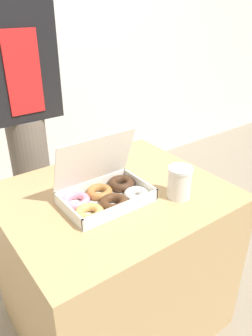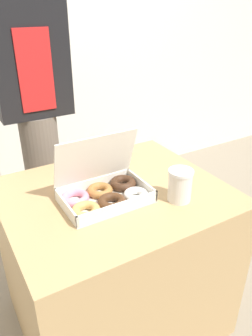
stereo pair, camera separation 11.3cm
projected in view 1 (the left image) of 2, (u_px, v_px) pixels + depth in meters
The scene contains 5 objects.
ground_plane at pixel (116, 316), 1.67m from camera, with size 14.00×14.00×0.00m, color gray.
table at pixel (115, 261), 1.50m from camera, with size 0.89×0.75×0.74m.
donut_box at pixel (105, 193), 1.26m from camera, with size 0.36×0.24×0.26m.
coffee_cup at pixel (179, 182), 1.27m from camera, with size 0.10×0.10×0.13m.
person_customer at pixel (21, 99), 1.60m from camera, with size 0.36×0.24×1.74m.
Camera 1 is at (-0.64, -0.95, 1.44)m, focal length 35.00 mm.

